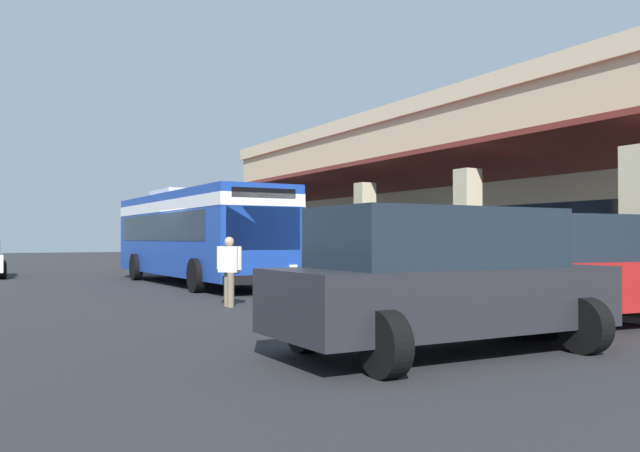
{
  "coord_description": "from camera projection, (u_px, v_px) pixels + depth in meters",
  "views": [
    {
      "loc": [
        20.97,
        -6.92,
        1.56
      ],
      "look_at": [
        0.38,
        4.38,
        2.01
      ],
      "focal_mm": 37.44,
      "sensor_mm": 36.0,
      "label": 1
    }
  ],
  "objects": [
    {
      "name": "ground",
      "position": [
        398.0,
        279.0,
        25.53
      ],
      "size": [
        120.0,
        120.0,
        0.0
      ],
      "primitive_type": "plane",
      "color": "#262628"
    },
    {
      "name": "curb_strip",
      "position": [
        306.0,
        280.0,
        24.24
      ],
      "size": [
        36.96,
        0.5,
        0.12
      ],
      "primitive_type": "cube",
      "color": "#9E998E",
      "rests_on": "ground"
    },
    {
      "name": "plaza_building",
      "position": [
        503.0,
        196.0,
        28.94
      ],
      "size": [
        31.1,
        15.14,
        6.86
      ],
      "color": "#C6B793",
      "rests_on": "ground"
    },
    {
      "name": "transit_bus",
      "position": [
        196.0,
        230.0,
        23.13
      ],
      "size": [
        11.26,
        3.0,
        3.34
      ],
      "color": "#193D9E",
      "rests_on": "ground"
    },
    {
      "name": "parked_suv_charcoal",
      "position": [
        441.0,
        279.0,
        9.07
      ],
      "size": [
        2.72,
        4.8,
        1.97
      ],
      "color": "#232328",
      "rests_on": "ground"
    },
    {
      "name": "parked_suv_red",
      "position": [
        580.0,
        269.0,
        11.82
      ],
      "size": [
        3.01,
        4.96,
        1.97
      ],
      "color": "maroon",
      "rests_on": "ground"
    },
    {
      "name": "pedestrian",
      "position": [
        229.0,
        268.0,
        15.25
      ],
      "size": [
        0.56,
        0.48,
        1.6
      ],
      "color": "#726651",
      "rests_on": "ground"
    },
    {
      "name": "potted_palm",
      "position": [
        384.0,
        268.0,
        21.7
      ],
      "size": [
        1.78,
        1.88,
        2.54
      ],
      "color": "#4C4742",
      "rests_on": "ground"
    }
  ]
}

